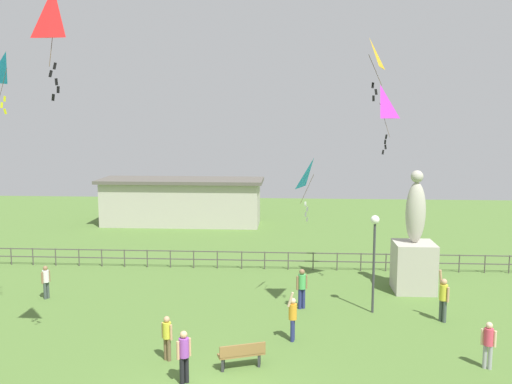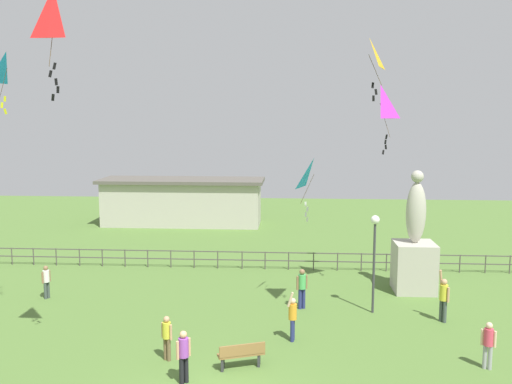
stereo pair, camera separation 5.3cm
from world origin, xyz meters
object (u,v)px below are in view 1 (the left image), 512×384
at_px(kite_0, 380,105).
at_px(kite_4, 313,176).
at_px(person_2, 488,342).
at_px(kite_2, 7,70).
at_px(kite_5, 55,19).
at_px(statue_monument, 414,255).
at_px(person_0, 293,316).
at_px(park_bench, 242,354).
at_px(kite_1, 369,56).
at_px(person_4, 302,286).
at_px(lamppost, 374,241).
at_px(person_3, 184,353).
at_px(person_5, 46,280).
at_px(person_1, 443,296).
at_px(person_6, 167,335).

height_order(kite_0, kite_4, kite_0).
xyz_separation_m(person_2, kite_2, (-16.33, 2.03, 8.75)).
relative_size(person_2, kite_4, 0.59).
relative_size(kite_4, kite_5, 0.83).
bearing_deg(statue_monument, kite_4, -152.93).
bearing_deg(person_0, kite_5, -154.89).
distance_m(park_bench, kite_5, 11.58).
distance_m(kite_0, kite_5, 13.76).
distance_m(park_bench, kite_1, 10.83).
distance_m(person_4, kite_4, 4.64).
bearing_deg(lamppost, kite_2, -167.61).
xyz_separation_m(person_0, kite_2, (-10.12, 0.19, 8.71)).
distance_m(park_bench, person_2, 7.86).
height_order(person_0, person_4, person_0).
bearing_deg(kite_1, park_bench, -146.13).
height_order(person_3, person_5, person_3).
bearing_deg(kite_4, person_5, 178.69).
distance_m(person_2, kite_0, 10.76).
relative_size(person_0, person_3, 1.13).
xyz_separation_m(person_0, kite_1, (2.52, 0.47, 9.13)).
distance_m(lamppost, kite_5, 14.28).
xyz_separation_m(person_2, person_5, (-17.09, 5.84, -0.03)).
height_order(lamppost, person_1, lamppost).
height_order(person_1, person_4, person_1).
bearing_deg(lamppost, person_6, -146.00).
height_order(person_2, kite_2, kite_2).
bearing_deg(statue_monument, person_3, -132.77).
height_order(kite_4, kite_5, kite_5).
xyz_separation_m(statue_monument, lamppost, (-2.29, -3.02, 1.27)).
bearing_deg(kite_2, kite_0, 20.37).
bearing_deg(person_0, person_1, 20.86).
height_order(person_0, kite_4, kite_4).
xyz_separation_m(kite_2, kite_5, (3.27, -3.40, 1.12)).
distance_m(person_4, kite_1, 9.79).
relative_size(park_bench, person_0, 0.83).
distance_m(statue_monument, kite_4, 6.60).
relative_size(kite_0, kite_4, 1.11).
bearing_deg(kite_4, person_3, -119.84).
bearing_deg(kite_5, statue_monument, 36.99).
height_order(lamppost, kite_1, kite_1).
height_order(kite_0, kite_5, kite_5).
bearing_deg(person_0, person_5, 159.85).
bearing_deg(kite_5, lamppost, 32.00).
bearing_deg(person_4, lamppost, -5.53).
distance_m(person_6, kite_2, 10.82).
xyz_separation_m(statue_monument, person_3, (-8.86, -9.58, -0.77)).
height_order(person_6, kite_1, kite_1).
bearing_deg(person_3, kite_0, 51.40).
bearing_deg(kite_5, kite_1, 21.45).
height_order(person_6, kite_5, kite_5).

